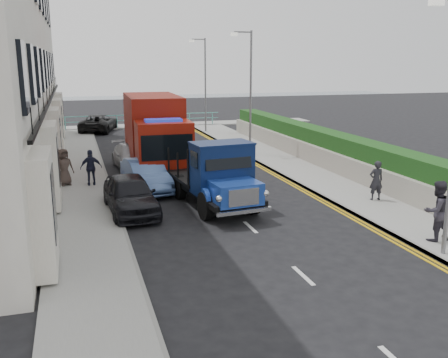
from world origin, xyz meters
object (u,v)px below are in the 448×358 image
Objects in this scene: lamp_mid at (249,86)px; bedford_lorry at (220,180)px; lamp_far at (204,80)px; pedestrian_east_near at (376,180)px; parked_car_front at (130,194)px; red_lorry at (155,132)px.

lamp_mid is 11.20m from bedford_lorry.
pedestrian_east_near is at bearing -85.98° from lamp_far.
bedford_lorry is 6.09m from pedestrian_east_near.
parked_car_front is at bearing -130.13° from lamp_mid.
lamp_mid is 11.17m from pedestrian_east_near.
parked_car_front is at bearing 163.64° from bedford_lorry.
lamp_mid is at bearing 27.11° from red_lorry.
parked_car_front is (-7.78, -9.23, -3.30)m from lamp_mid.
lamp_far is 4.55× the size of pedestrian_east_near.
parked_car_front is (-7.78, -19.23, -3.30)m from lamp_far.
bedford_lorry is 7.22m from red_lorry.
pedestrian_east_near reaches higher than parked_car_front.
lamp_far is at bearing 90.00° from lamp_mid.
lamp_far reaches higher than parked_car_front.
lamp_mid reaches higher than bedford_lorry.
bedford_lorry is 0.76× the size of red_lorry.
lamp_mid reaches higher than pedestrian_east_near.
red_lorry reaches higher than pedestrian_east_near.
red_lorry is 10.75m from pedestrian_east_near.
lamp_mid reaches higher than parked_car_front.
pedestrian_east_near is at bearing -12.01° from parked_car_front.
red_lorry reaches higher than parked_car_front.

